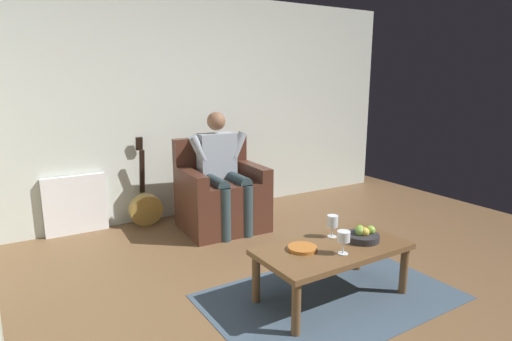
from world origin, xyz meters
name	(u,v)px	position (x,y,z in m)	size (l,w,h in m)	color
ground_plane	(332,325)	(0.00, 0.00, 0.00)	(6.70, 6.70, 0.00)	brown
wall_back	(176,108)	(0.00, -2.73, 1.25)	(5.98, 0.06, 2.50)	silver
rug	(331,297)	(-0.23, -0.29, 0.00)	(1.81, 1.17, 0.01)	#394A5A
armchair	(221,197)	(-0.21, -2.04, 0.34)	(0.85, 0.74, 0.96)	#4A281D
person_seated	(222,167)	(-0.20, -1.99, 0.67)	(0.66, 0.61, 1.24)	#97A1AC
coffee_table	(332,253)	(-0.23, -0.29, 0.35)	(1.12, 0.59, 0.40)	brown
guitar	(146,206)	(0.47, -2.53, 0.21)	(0.35, 0.22, 0.97)	#AF883E
radiator	(76,205)	(1.15, -2.66, 0.31)	(0.62, 0.06, 0.61)	white
wine_glass_near	(332,222)	(-0.35, -0.43, 0.52)	(0.08, 0.08, 0.17)	silver
wine_glass_far	(344,238)	(-0.21, -0.15, 0.52)	(0.09, 0.09, 0.16)	silver
fruit_bowl	(363,235)	(-0.50, -0.26, 0.44)	(0.25, 0.25, 0.11)	#29282C
decorative_dish	(302,248)	(-0.01, -0.35, 0.41)	(0.21, 0.21, 0.02)	#AF6123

